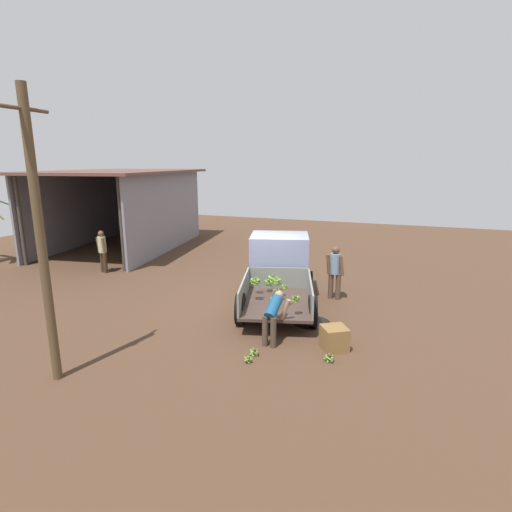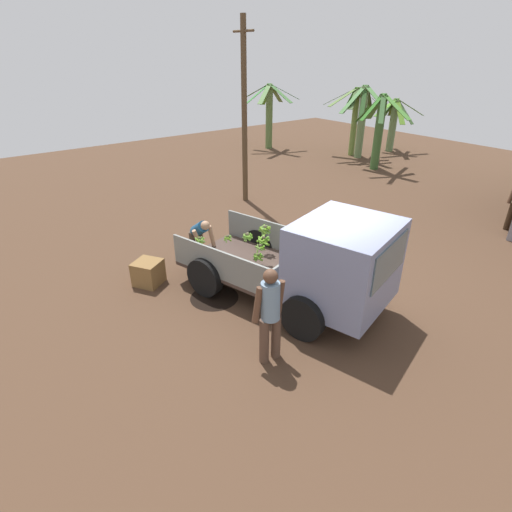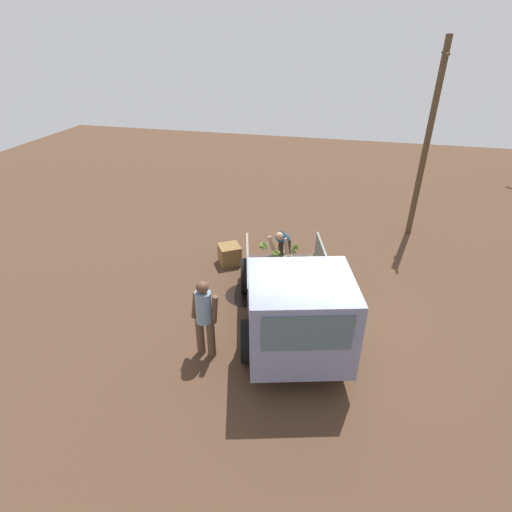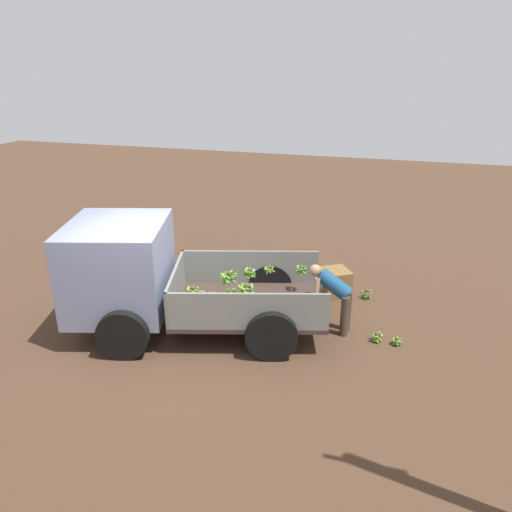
{
  "view_description": "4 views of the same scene",
  "coord_description": "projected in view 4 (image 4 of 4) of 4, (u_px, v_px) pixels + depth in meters",
  "views": [
    {
      "loc": [
        -11.37,
        -3.92,
        4.28
      ],
      "look_at": [
        -0.61,
        0.04,
        1.57
      ],
      "focal_mm": 28.0,
      "sensor_mm": 36.0,
      "label": 1
    },
    {
      "loc": [
        4.92,
        -5.46,
        4.68
      ],
      "look_at": [
        -0.51,
        -1.28,
        1.14
      ],
      "focal_mm": 28.0,
      "sensor_mm": 36.0,
      "label": 2
    },
    {
      "loc": [
        6.54,
        0.32,
        5.74
      ],
      "look_at": [
        -1.3,
        -1.58,
        1.13
      ],
      "focal_mm": 28.0,
      "sensor_mm": 36.0,
      "label": 3
    },
    {
      "loc": [
        -3.69,
        6.72,
        4.58
      ],
      "look_at": [
        -1.42,
        -1.15,
        1.3
      ],
      "focal_mm": 35.0,
      "sensor_mm": 36.0,
      "label": 4
    }
  ],
  "objects": [
    {
      "name": "wooden_crate_0",
      "position": [
        334.0,
        282.0,
        10.24
      ],
      "size": [
        0.77,
        0.77,
        0.55
      ],
      "primitive_type": "cube",
      "rotation": [
        0.0,
        0.0,
        5.28
      ],
      "color": "brown",
      "rests_on": "ground"
    },
    {
      "name": "cargo_truck",
      "position": [
        141.0,
        274.0,
        8.68
      ],
      "size": [
        4.71,
        2.96,
        1.98
      ],
      "rotation": [
        0.0,
        0.0,
        0.27
      ],
      "color": "#41312A",
      "rests_on": "ground"
    },
    {
      "name": "person_worker_loading",
      "position": [
        334.0,
        293.0,
        8.73
      ],
      "size": [
        0.78,
        0.61,
        1.22
      ],
      "rotation": [
        0.0,
        0.0,
        -0.09
      ],
      "color": "#44362A",
      "rests_on": "ground"
    },
    {
      "name": "ground",
      "position": [
        159.0,
        341.0,
        8.65
      ],
      "size": [
        36.0,
        36.0,
        0.0
      ],
      "primitive_type": "plane",
      "color": "#4B3323"
    },
    {
      "name": "banana_bunch_on_ground_2",
      "position": [
        367.0,
        293.0,
        10.13
      ],
      "size": [
        0.22,
        0.22,
        0.2
      ],
      "color": "#453E2C",
      "rests_on": "ground"
    },
    {
      "name": "person_foreground_visitor",
      "position": [
        162.0,
        244.0,
        10.37
      ],
      "size": [
        0.36,
        0.61,
        1.72
      ],
      "rotation": [
        0.0,
        0.0,
        3.04
      ],
      "color": "brown",
      "rests_on": "ground"
    },
    {
      "name": "banana_bunch_on_ground_1",
      "position": [
        397.0,
        341.0,
        8.5
      ],
      "size": [
        0.2,
        0.2,
        0.15
      ],
      "color": "brown",
      "rests_on": "ground"
    },
    {
      "name": "mud_patch_0",
      "position": [
        258.0,
        304.0,
        9.95
      ],
      "size": [
        1.03,
        1.03,
        0.01
      ],
      "primitive_type": "cylinder",
      "color": "black",
      "rests_on": "ground"
    },
    {
      "name": "banana_bunch_on_ground_0",
      "position": [
        377.0,
        336.0,
        8.59
      ],
      "size": [
        0.21,
        0.21,
        0.18
      ],
      "color": "brown",
      "rests_on": "ground"
    }
  ]
}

